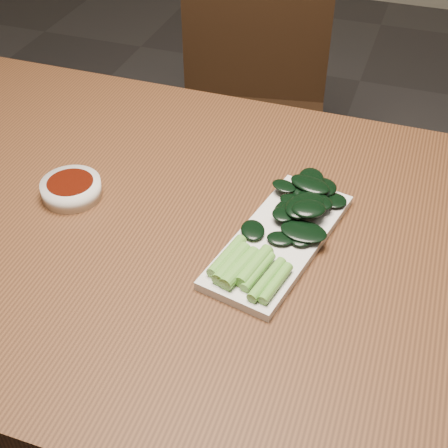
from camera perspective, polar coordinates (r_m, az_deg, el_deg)
table at (r=1.00m, az=-1.21°, el=-3.57°), size 1.40×0.80×0.75m
chair_far at (r=1.79m, az=2.36°, el=10.94°), size 0.49×0.49×0.89m
sauce_bowl at (r=1.04m, az=-13.79°, el=3.15°), size 0.10×0.10×0.03m
serving_plate at (r=0.93m, az=5.08°, el=-1.46°), size 0.17×0.31×0.01m
gai_lan at (r=0.94m, az=6.09°, el=0.52°), size 0.16×0.31×0.03m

